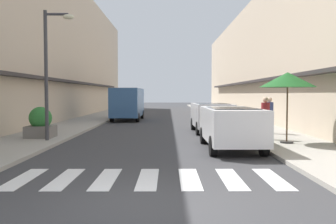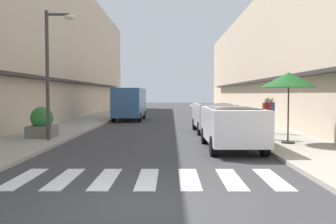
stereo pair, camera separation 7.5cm
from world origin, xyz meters
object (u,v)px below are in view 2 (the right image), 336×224
(delivery_van, at_px, (130,101))
(pedestrian_walking_far, at_px, (271,115))
(pedestrian_walking_near, at_px, (267,117))
(parked_car_mid, at_px, (213,114))
(planter_midblock, at_px, (42,123))
(cafe_umbrella, at_px, (289,80))
(street_lamp, at_px, (52,61))
(parked_car_near, at_px, (232,123))

(delivery_van, bearing_deg, pedestrian_walking_far, -53.32)
(pedestrian_walking_near, relative_size, pedestrian_walking_far, 1.02)
(parked_car_mid, xyz_separation_m, pedestrian_walking_far, (2.49, -1.62, 0.07))
(planter_midblock, height_order, pedestrian_walking_near, pedestrian_walking_near)
(cafe_umbrella, height_order, planter_midblock, cafe_umbrella)
(parked_car_mid, distance_m, pedestrian_walking_far, 2.97)
(planter_midblock, height_order, pedestrian_walking_far, pedestrian_walking_far)
(street_lamp, height_order, pedestrian_walking_near, street_lamp)
(delivery_van, distance_m, pedestrian_walking_near, 14.25)
(planter_midblock, bearing_deg, pedestrian_walking_far, 8.93)
(parked_car_near, distance_m, delivery_van, 15.31)
(parked_car_mid, relative_size, cafe_umbrella, 1.54)
(parked_car_mid, xyz_separation_m, pedestrian_walking_near, (1.72, -3.84, 0.09))
(parked_car_mid, height_order, planter_midblock, parked_car_mid)
(pedestrian_walking_far, bearing_deg, parked_car_near, 91.21)
(parked_car_near, distance_m, planter_midblock, 7.97)
(pedestrian_walking_far, bearing_deg, street_lamp, 47.30)
(parked_car_near, xyz_separation_m, cafe_umbrella, (2.22, 0.79, 1.53))
(delivery_van, distance_m, cafe_umbrella, 15.52)
(parked_car_mid, distance_m, cafe_umbrella, 5.66)
(planter_midblock, relative_size, pedestrian_walking_near, 0.76)
(cafe_umbrella, bearing_deg, parked_car_near, -160.42)
(delivery_van, bearing_deg, planter_midblock, -101.40)
(street_lamp, bearing_deg, delivery_van, 82.78)
(parked_car_near, relative_size, street_lamp, 0.89)
(parked_car_near, xyz_separation_m, pedestrian_walking_far, (2.49, 4.15, 0.07))
(parked_car_near, relative_size, parked_car_mid, 1.11)
(parked_car_mid, height_order, pedestrian_walking_far, pedestrian_walking_far)
(planter_midblock, bearing_deg, parked_car_near, -18.83)
(delivery_van, relative_size, pedestrian_walking_far, 3.27)
(parked_car_near, bearing_deg, street_lamp, 166.37)
(delivery_van, relative_size, planter_midblock, 4.22)
(parked_car_mid, height_order, pedestrian_walking_near, pedestrian_walking_near)
(cafe_umbrella, bearing_deg, planter_midblock, 169.66)
(parked_car_near, xyz_separation_m, pedestrian_walking_near, (1.72, 1.93, 0.09))
(pedestrian_walking_near, xyz_separation_m, pedestrian_walking_far, (0.77, 2.22, -0.02))
(parked_car_near, height_order, parked_car_mid, same)
(pedestrian_walking_far, bearing_deg, parked_car_mid, -0.92)
(planter_midblock, bearing_deg, delivery_van, 78.60)
(parked_car_near, height_order, street_lamp, street_lamp)
(parked_car_near, height_order, delivery_van, delivery_van)
(parked_car_near, distance_m, street_lamp, 7.34)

